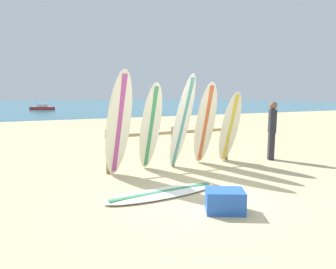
% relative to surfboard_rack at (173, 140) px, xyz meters
% --- Properties ---
extents(ground_plane, '(120.00, 120.00, 0.00)m').
position_rel_surfboard_rack_xyz_m(ground_plane, '(-0.36, -2.35, -0.69)').
color(ground_plane, '#CCB784').
extents(ocean_water, '(120.00, 80.00, 0.01)m').
position_rel_surfboard_rack_xyz_m(ocean_water, '(-0.36, 55.65, -0.69)').
color(ocean_water, teal).
rests_on(ocean_water, ground).
extents(surfboard_rack, '(3.48, 0.09, 1.04)m').
position_rel_surfboard_rack_xyz_m(surfboard_rack, '(0.00, 0.00, 0.00)').
color(surfboard_rack, olive).
rests_on(surfboard_rack, ground).
extents(surfboard_leaning_far_left, '(0.71, 0.90, 2.38)m').
position_rel_surfboard_rack_xyz_m(surfboard_leaning_far_left, '(-1.53, -0.45, 0.50)').
color(surfboard_leaning_far_left, silver).
rests_on(surfboard_leaning_far_left, ground).
extents(surfboard_leaning_left, '(0.50, 0.95, 2.13)m').
position_rel_surfboard_rack_xyz_m(surfboard_leaning_left, '(-0.73, -0.28, 0.37)').
color(surfboard_leaning_left, silver).
rests_on(surfboard_leaning_left, ground).
extents(surfboard_leaning_center_left, '(0.64, 0.94, 2.34)m').
position_rel_surfboard_rack_xyz_m(surfboard_leaning_center_left, '(0.05, -0.40, 0.48)').
color(surfboard_leaning_center_left, white).
rests_on(surfboard_leaning_center_left, ground).
extents(surfboard_leaning_center, '(0.66, 0.99, 2.17)m').
position_rel_surfboard_rack_xyz_m(surfboard_leaning_center, '(0.77, -0.30, 0.39)').
color(surfboard_leaning_center, silver).
rests_on(surfboard_leaning_center, ground).
extents(surfboard_leaning_center_right, '(0.59, 0.78, 1.94)m').
position_rel_surfboard_rack_xyz_m(surfboard_leaning_center_right, '(1.54, -0.32, 0.28)').
color(surfboard_leaning_center_right, silver).
rests_on(surfboard_leaning_center_right, ground).
extents(surfboard_lying_on_sand, '(2.28, 0.72, 0.08)m').
position_rel_surfboard_rack_xyz_m(surfboard_lying_on_sand, '(-1.09, -1.84, -0.66)').
color(surfboard_lying_on_sand, white).
rests_on(surfboard_lying_on_sand, ground).
extents(beachgoer_standing, '(0.28, 0.32, 1.66)m').
position_rel_surfboard_rack_xyz_m(beachgoer_standing, '(2.88, -0.49, 0.22)').
color(beachgoer_standing, '#26262D').
rests_on(beachgoer_standing, ground).
extents(small_boat_offshore, '(2.91, 2.37, 0.71)m').
position_rel_surfboard_rack_xyz_m(small_boat_offshore, '(-2.61, 31.67, -0.43)').
color(small_boat_offshore, '#B22D28').
rests_on(small_boat_offshore, ocean_water).
extents(cooler_box, '(0.72, 0.63, 0.36)m').
position_rel_surfboard_rack_xyz_m(cooler_box, '(-0.50, -2.95, -0.51)').
color(cooler_box, blue).
rests_on(cooler_box, ground).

